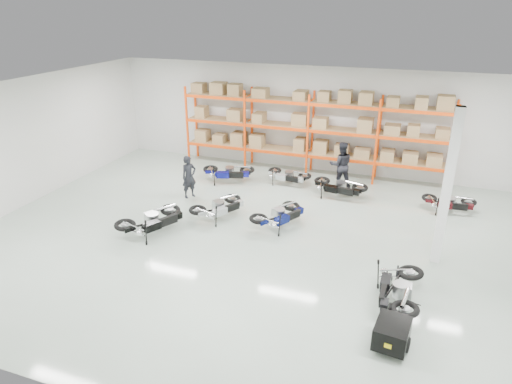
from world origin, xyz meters
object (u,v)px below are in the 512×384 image
at_px(trailer, 392,333).
at_px(moto_silver_left, 219,204).
at_px(moto_back_c, 339,184).
at_px(person_back, 341,165).
at_px(moto_touring_right, 398,284).
at_px(moto_back_b, 287,173).
at_px(moto_back_a, 228,169).
at_px(moto_black_far_left, 152,217).
at_px(moto_back_d, 450,200).
at_px(moto_blue_centre, 280,212).
at_px(person_left, 189,177).

bearing_deg(trailer, moto_silver_left, 149.68).
distance_m(moto_back_c, person_back, 1.14).
distance_m(moto_touring_right, moto_back_b, 8.36).
bearing_deg(moto_touring_right, moto_back_a, 140.70).
xyz_separation_m(trailer, moto_back_a, (-7.16, 7.89, 0.20)).
bearing_deg(moto_back_c, moto_back_a, 98.02).
bearing_deg(person_back, moto_black_far_left, 32.14).
xyz_separation_m(moto_silver_left, moto_back_d, (7.47, 3.18, -0.06)).
xyz_separation_m(moto_back_d, person_back, (-4.08, 1.10, 0.46)).
relative_size(moto_blue_centre, moto_back_c, 0.99).
distance_m(moto_touring_right, trailer, 1.62).
bearing_deg(moto_blue_centre, moto_silver_left, 30.51).
distance_m(moto_black_far_left, moto_back_b, 6.32).
height_order(moto_touring_right, person_back, person_back).
relative_size(moto_back_c, person_back, 0.96).
distance_m(moto_touring_right, person_back, 7.78).
relative_size(moto_silver_left, moto_back_c, 0.98).
bearing_deg(person_back, person_left, 10.82).
bearing_deg(trailer, moto_touring_right, 96.75).
height_order(moto_blue_centre, moto_touring_right, moto_touring_right).
xyz_separation_m(moto_blue_centre, moto_touring_right, (3.95, -3.09, 0.04)).
bearing_deg(moto_black_far_left, person_back, -101.53).
height_order(moto_touring_right, moto_back_c, moto_touring_right).
relative_size(moto_back_a, person_back, 0.98).
xyz_separation_m(trailer, moto_back_d, (1.37, 7.79, 0.12)).
distance_m(person_left, person_back, 6.00).
xyz_separation_m(moto_back_a, moto_back_c, (4.59, -0.06, -0.01)).
bearing_deg(trailer, moto_back_d, 86.76).
bearing_deg(moto_black_far_left, moto_back_a, -67.85).
bearing_deg(trailer, moto_back_c, 114.89).
bearing_deg(moto_back_c, person_back, 16.25).
relative_size(moto_blue_centre, trailer, 1.20).
xyz_separation_m(moto_blue_centre, trailer, (3.95, -4.68, -0.19)).
bearing_deg(moto_back_b, moto_back_d, -87.25).
relative_size(moto_blue_centre, moto_back_a, 0.98).
distance_m(moto_black_far_left, moto_back_c, 7.12).
bearing_deg(moto_back_a, moto_back_d, -106.99).
bearing_deg(person_back, moto_touring_right, 91.69).
relative_size(moto_black_far_left, moto_back_c, 1.09).
bearing_deg(moto_touring_right, trailer, -88.00).
xyz_separation_m(moto_back_d, person_left, (-9.30, -1.85, 0.33)).
height_order(moto_touring_right, trailer, moto_touring_right).
distance_m(moto_back_b, moto_back_d, 6.18).
bearing_deg(person_left, person_back, -27.92).
bearing_deg(moto_blue_centre, person_left, 10.95).
bearing_deg(person_left, moto_back_b, -18.74).
bearing_deg(moto_back_d, moto_back_b, 79.49).
relative_size(moto_touring_right, moto_back_d, 1.23).
bearing_deg(moto_silver_left, person_back, -98.76).
bearing_deg(person_left, trailer, -94.23).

